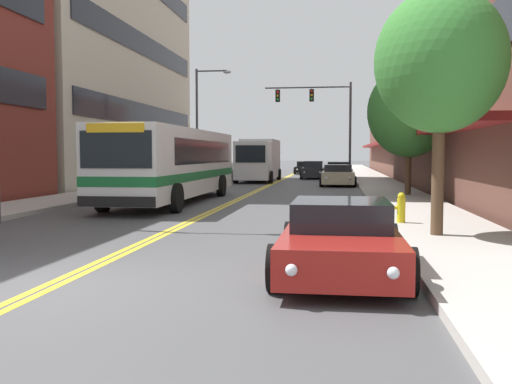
# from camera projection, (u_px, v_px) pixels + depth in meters

# --- Properties ---
(ground_plane) EXTENTS (240.00, 240.00, 0.00)m
(ground_plane) POSITION_uv_depth(u_px,v_px,m) (283.00, 179.00, 45.17)
(ground_plane) COLOR #4C4C4F
(sidewalk_left) EXTENTS (2.88, 106.00, 0.15)m
(sidewalk_left) POSITION_uv_depth(u_px,v_px,m) (198.00, 177.00, 46.14)
(sidewalk_left) COLOR #B2ADA5
(sidewalk_left) RESTS_ON ground_plane
(sidewalk_right) EXTENTS (2.88, 106.00, 0.15)m
(sidewalk_right) POSITION_uv_depth(u_px,v_px,m) (372.00, 178.00, 44.19)
(sidewalk_right) COLOR #B2ADA5
(sidewalk_right) RESTS_ON ground_plane
(centre_line) EXTENTS (0.34, 106.00, 0.01)m
(centre_line) POSITION_uv_depth(u_px,v_px,m) (283.00, 179.00, 45.17)
(centre_line) COLOR yellow
(centre_line) RESTS_ON ground_plane
(storefront_row_right) EXTENTS (9.10, 68.00, 8.89)m
(storefront_row_right) POSITION_uv_depth(u_px,v_px,m) (449.00, 121.00, 43.10)
(storefront_row_right) COLOR brown
(storefront_row_right) RESTS_ON ground_plane
(city_bus) EXTENTS (2.88, 12.42, 2.95)m
(city_bus) POSITION_uv_depth(u_px,v_px,m) (174.00, 161.00, 23.47)
(city_bus) COLOR silver
(city_bus) RESTS_ON ground_plane
(car_slate_blue_parked_left_mid) EXTENTS (2.10, 4.63, 1.29)m
(car_slate_blue_parked_left_mid) POSITION_uv_depth(u_px,v_px,m) (221.00, 172.00, 42.40)
(car_slate_blue_parked_left_mid) COLOR #475675
(car_slate_blue_parked_left_mid) RESTS_ON ground_plane
(car_white_parked_left_far) EXTENTS (2.20, 4.75, 1.33)m
(car_white_parked_left_far) POSITION_uv_depth(u_px,v_px,m) (197.00, 176.00, 35.54)
(car_white_parked_left_far) COLOR white
(car_white_parked_left_far) RESTS_ON ground_plane
(car_red_parked_right_foreground) EXTENTS (2.08, 4.53, 1.21)m
(car_red_parked_right_foreground) POSITION_uv_depth(u_px,v_px,m) (341.00, 239.00, 9.42)
(car_red_parked_right_foreground) COLOR maroon
(car_red_parked_right_foreground) RESTS_ON ground_plane
(car_champagne_parked_right_mid) EXTENTS (1.99, 4.83, 1.27)m
(car_champagne_parked_right_mid) POSITION_uv_depth(u_px,v_px,m) (337.00, 170.00, 49.75)
(car_champagne_parked_right_mid) COLOR beige
(car_champagne_parked_right_mid) RESTS_ON ground_plane
(car_beige_parked_right_far) EXTENTS (2.19, 4.48, 1.32)m
(car_beige_parked_right_far) POSITION_uv_depth(u_px,v_px,m) (338.00, 176.00, 35.39)
(car_beige_parked_right_far) COLOR #BCAD89
(car_beige_parked_right_far) RESTS_ON ground_plane
(car_navy_parked_right_end) EXTENTS (2.18, 4.20, 1.40)m
(car_navy_parked_right_end) POSITION_uv_depth(u_px,v_px,m) (339.00, 172.00, 42.00)
(car_navy_parked_right_end) COLOR #19234C
(car_navy_parked_right_end) RESTS_ON ground_plane
(car_black_moving_lead) EXTENTS (2.06, 4.92, 1.25)m
(car_black_moving_lead) POSITION_uv_depth(u_px,v_px,m) (305.00, 168.00, 56.71)
(car_black_moving_lead) COLOR black
(car_black_moving_lead) RESTS_ON ground_plane
(car_charcoal_moving_second) EXTENTS (1.97, 4.68, 1.41)m
(car_charcoal_moving_second) POSITION_uv_depth(u_px,v_px,m) (313.00, 170.00, 45.71)
(car_charcoal_moving_second) COLOR #232328
(car_charcoal_moving_second) RESTS_ON ground_plane
(box_truck) EXTENTS (2.64, 7.83, 3.02)m
(box_truck) POSITION_uv_depth(u_px,v_px,m) (259.00, 159.00, 40.97)
(box_truck) COLOR white
(box_truck) RESTS_ON ground_plane
(traffic_signal_mast) EXTENTS (6.55, 0.38, 7.36)m
(traffic_signal_mast) POSITION_uv_depth(u_px,v_px,m) (322.00, 111.00, 43.08)
(traffic_signal_mast) COLOR #47474C
(traffic_signal_mast) RESTS_ON ground_plane
(street_lamp_left_near) EXTENTS (2.75, 0.28, 9.01)m
(street_lamp_left_near) POSITION_uv_depth(u_px,v_px,m) (4.00, 33.00, 15.80)
(street_lamp_left_near) COLOR #47474C
(street_lamp_left_near) RESTS_ON ground_plane
(street_lamp_left_far) EXTENTS (2.49, 0.28, 7.76)m
(street_lamp_left_far) POSITION_uv_depth(u_px,v_px,m) (202.00, 115.00, 38.95)
(street_lamp_left_far) COLOR #47474C
(street_lamp_left_far) RESTS_ON ground_plane
(street_tree_right_near) EXTENTS (2.90, 2.90, 5.48)m
(street_tree_right_near) POSITION_uv_depth(u_px,v_px,m) (440.00, 62.00, 12.64)
(street_tree_right_near) COLOR brown
(street_tree_right_near) RESTS_ON sidewalk_right
(street_tree_right_mid) EXTENTS (3.69, 3.69, 5.74)m
(street_tree_right_mid) POSITION_uv_depth(u_px,v_px,m) (409.00, 112.00, 25.41)
(street_tree_right_mid) COLOR brown
(street_tree_right_mid) RESTS_ON sidewalk_right
(fire_hydrant) EXTENTS (0.30, 0.22, 0.80)m
(fire_hydrant) POSITION_uv_depth(u_px,v_px,m) (401.00, 208.00, 15.16)
(fire_hydrant) COLOR yellow
(fire_hydrant) RESTS_ON sidewalk_right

